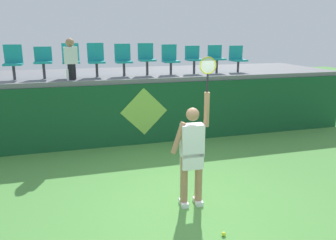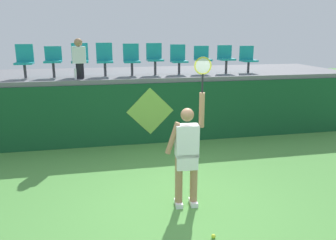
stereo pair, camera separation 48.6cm
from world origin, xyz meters
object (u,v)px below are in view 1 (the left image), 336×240
at_px(water_bottle, 68,75).
at_px(stadium_chair_7, 193,58).
at_px(stadium_chair_0, 13,61).
at_px(stadium_chair_3, 96,58).
at_px(stadium_chair_1, 43,60).
at_px(spectator_0, 71,58).
at_px(stadium_chair_6, 170,58).
at_px(stadium_chair_2, 71,59).
at_px(stadium_chair_4, 123,58).
at_px(tennis_player, 192,151).
at_px(stadium_chair_9, 237,58).
at_px(stadium_chair_5, 146,57).
at_px(stadium_chair_8, 216,57).
at_px(tennis_ball, 224,234).

bearing_deg(water_bottle, stadium_chair_7, 9.05).
relative_size(stadium_chair_0, stadium_chair_3, 0.97).
relative_size(stadium_chair_1, spectator_0, 0.79).
bearing_deg(stadium_chair_6, stadium_chair_7, -0.77).
xyz_separation_m(stadium_chair_2, stadium_chair_4, (1.39, 0.00, -0.02)).
bearing_deg(stadium_chair_3, stadium_chair_2, -179.85).
xyz_separation_m(tennis_player, stadium_chair_4, (-0.47, 4.34, 1.25)).
bearing_deg(stadium_chair_9, tennis_player, -124.73).
relative_size(stadium_chair_5, stadium_chair_9, 1.12).
bearing_deg(tennis_player, water_bottle, 117.59).
height_order(stadium_chair_2, stadium_chair_9, stadium_chair_2).
bearing_deg(stadium_chair_8, stadium_chair_6, 179.65).
xyz_separation_m(tennis_ball, spectator_0, (-2.00, 4.97, 2.27)).
relative_size(stadium_chair_1, stadium_chair_4, 0.94).
distance_m(water_bottle, stadium_chair_1, 0.88).
height_order(tennis_player, stadium_chair_1, stadium_chair_1).
bearing_deg(stadium_chair_3, stadium_chair_7, -0.25).
height_order(water_bottle, stadium_chair_7, stadium_chair_7).
bearing_deg(stadium_chair_1, stadium_chair_4, 0.30).
bearing_deg(tennis_ball, stadium_chair_8, 68.02).
height_order(stadium_chair_1, stadium_chair_4, stadium_chair_4).
bearing_deg(stadium_chair_4, stadium_chair_8, -0.20).
height_order(stadium_chair_2, stadium_chair_5, stadium_chair_2).
xyz_separation_m(water_bottle, stadium_chair_4, (1.50, 0.58, 0.34)).
height_order(tennis_player, stadium_chair_6, stadium_chair_6).
distance_m(tennis_player, tennis_ball, 1.41).
height_order(tennis_player, spectator_0, spectator_0).
relative_size(tennis_player, stadium_chair_1, 3.14).
height_order(tennis_player, stadium_chair_9, tennis_player).
height_order(water_bottle, stadium_chair_8, stadium_chair_8).
xyz_separation_m(stadium_chair_2, stadium_chair_6, (2.74, -0.00, -0.04)).
bearing_deg(stadium_chair_0, spectator_0, -15.90).
relative_size(stadium_chair_5, spectator_0, 0.86).
xyz_separation_m(stadium_chair_0, stadium_chair_1, (0.72, -0.01, -0.00)).
xyz_separation_m(stadium_chair_0, spectator_0, (1.41, -0.40, 0.06)).
relative_size(water_bottle, stadium_chair_4, 0.32).
bearing_deg(tennis_player, stadium_chair_7, 69.86).
height_order(water_bottle, stadium_chair_9, stadium_chair_9).
height_order(water_bottle, stadium_chair_5, stadium_chair_5).
distance_m(water_bottle, stadium_chair_9, 5.02).
xyz_separation_m(stadium_chair_0, stadium_chair_6, (4.15, -0.00, -0.03)).
relative_size(water_bottle, stadium_chair_0, 0.32).
distance_m(tennis_ball, water_bottle, 5.56).
relative_size(water_bottle, stadium_chair_5, 0.32).
bearing_deg(stadium_chair_6, tennis_ball, -97.83).
height_order(stadium_chair_7, stadium_chair_9, stadium_chair_7).
relative_size(stadium_chair_4, stadium_chair_5, 0.99).
bearing_deg(tennis_ball, stadium_chair_3, 104.05).
height_order(stadium_chair_9, spectator_0, spectator_0).
xyz_separation_m(water_bottle, stadium_chair_8, (4.27, 0.57, 0.32)).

